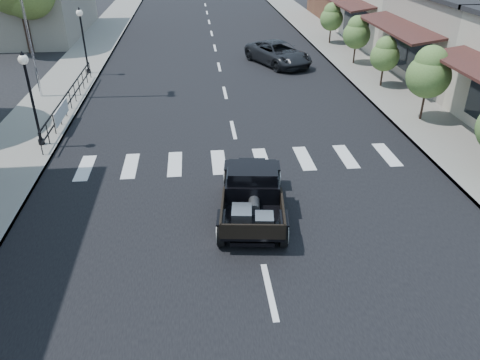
{
  "coord_description": "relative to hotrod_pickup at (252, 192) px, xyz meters",
  "views": [
    {
      "loc": [
        -1.54,
        -11.38,
        7.71
      ],
      "look_at": [
        -0.33,
        0.78,
        1.0
      ],
      "focal_mm": 35.0,
      "sensor_mm": 36.0,
      "label": 1
    }
  ],
  "objects": [
    {
      "name": "small_tree_e",
      "position": [
        8.3,
        21.79,
        0.72
      ],
      "size": [
        1.6,
        1.6,
        2.66
      ],
      "primitive_type": null,
      "color": "#4C6E32",
      "rests_on": "sidewalk_right"
    },
    {
      "name": "road_markings",
      "position": [
        0.0,
        9.57,
        -0.76
      ],
      "size": [
        12.0,
        60.0,
        0.06
      ],
      "primitive_type": null,
      "color": "silver",
      "rests_on": "ground"
    },
    {
      "name": "banner",
      "position": [
        -7.22,
        7.57,
        -0.31
      ],
      "size": [
        0.04,
        2.2,
        0.6
      ],
      "primitive_type": null,
      "color": "silver",
      "rests_on": "sidewalk_left"
    },
    {
      "name": "small_tree_d",
      "position": [
        8.3,
        16.21,
        0.74
      ],
      "size": [
        1.63,
        1.63,
        2.71
      ],
      "primitive_type": null,
      "color": "#4C6E32",
      "rests_on": "sidewalk_right"
    },
    {
      "name": "small_tree_c",
      "position": [
        8.3,
        11.56,
        0.62
      ],
      "size": [
        1.48,
        1.48,
        2.47
      ],
      "primitive_type": null,
      "color": "#4C6E32",
      "rests_on": "sidewalk_right"
    },
    {
      "name": "storefront_far",
      "position": [
        15.0,
        21.57,
        1.49
      ],
      "size": [
        10.0,
        9.0,
        4.5
      ],
      "primitive_type": "cube",
      "color": "beige",
      "rests_on": "ground"
    },
    {
      "name": "lamp_post_b",
      "position": [
        -7.6,
        5.57,
        1.19
      ],
      "size": [
        0.36,
        0.36,
        3.61
      ],
      "primitive_type": null,
      "color": "black",
      "rests_on": "sidewalk_left"
    },
    {
      "name": "sidewalk_left",
      "position": [
        -8.5,
        14.57,
        -0.69
      ],
      "size": [
        3.0,
        80.0,
        0.15
      ],
      "primitive_type": "cube",
      "color": "gray",
      "rests_on": "ground"
    },
    {
      "name": "hotrod_pickup",
      "position": [
        0.0,
        0.0,
        0.0
      ],
      "size": [
        2.56,
        4.61,
        1.52
      ],
      "primitive_type": null,
      "rotation": [
        0.0,
        0.0,
        -0.12
      ],
      "color": "black",
      "rests_on": "ground"
    },
    {
      "name": "ground",
      "position": [
        0.0,
        -0.43,
        -0.76
      ],
      "size": [
        120.0,
        120.0,
        0.0
      ],
      "primitive_type": "plane",
      "color": "black",
      "rests_on": "ground"
    },
    {
      "name": "sidewalk_right",
      "position": [
        8.5,
        14.57,
        -0.69
      ],
      "size": [
        3.0,
        80.0,
        0.15
      ],
      "primitive_type": "cube",
      "color": "gray",
      "rests_on": "ground"
    },
    {
      "name": "lamp_post_c",
      "position": [
        -7.6,
        15.57,
        1.19
      ],
      "size": [
        0.36,
        0.36,
        3.61
      ],
      "primitive_type": null,
      "color": "black",
      "rests_on": "sidewalk_left"
    },
    {
      "name": "second_car",
      "position": [
        3.67,
        16.78,
        -0.08
      ],
      "size": [
        4.11,
        5.44,
        1.37
      ],
      "primitive_type": "imported",
      "rotation": [
        0.0,
        0.0,
        0.42
      ],
      "color": "black",
      "rests_on": "ground"
    },
    {
      "name": "railing",
      "position": [
        -7.3,
        9.57,
        -0.11
      ],
      "size": [
        0.08,
        10.0,
        1.0
      ],
      "primitive_type": null,
      "color": "black",
      "rests_on": "sidewalk_left"
    },
    {
      "name": "road",
      "position": [
        0.0,
        14.57,
        -0.75
      ],
      "size": [
        14.0,
        80.0,
        0.02
      ],
      "primitive_type": "cube",
      "color": "black",
      "rests_on": "ground"
    },
    {
      "name": "low_building_left",
      "position": [
        -15.0,
        27.57,
        1.74
      ],
      "size": [
        10.0,
        12.0,
        5.0
      ],
      "primitive_type": "cube",
      "color": "gray",
      "rests_on": "ground"
    },
    {
      "name": "small_tree_b",
      "position": [
        8.3,
        6.71,
        0.93
      ],
      "size": [
        1.85,
        1.85,
        3.08
      ],
      "primitive_type": null,
      "color": "#4C6E32",
      "rests_on": "sidewalk_right"
    }
  ]
}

